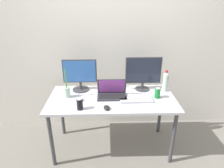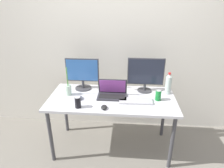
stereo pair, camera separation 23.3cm
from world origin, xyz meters
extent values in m
plane|color=gray|center=(0.00, 0.00, 0.00)|extent=(16.00, 16.00, 0.00)
cube|color=silver|center=(0.00, 0.59, 1.30)|extent=(7.00, 0.08, 2.60)
cylinder|color=#424247|center=(-0.70, -0.30, 0.35)|extent=(0.04, 0.04, 0.71)
cylinder|color=#424247|center=(0.70, -0.30, 0.35)|extent=(0.04, 0.04, 0.71)
cylinder|color=#424247|center=(-0.70, 0.30, 0.35)|extent=(0.04, 0.04, 0.71)
cylinder|color=#424247|center=(0.70, 0.30, 0.35)|extent=(0.04, 0.04, 0.71)
cube|color=silver|center=(0.00, 0.00, 0.72)|extent=(1.52, 0.72, 0.03)
cylinder|color=#38383D|center=(-0.40, 0.23, 0.75)|extent=(0.21, 0.21, 0.01)
cylinder|color=#38383D|center=(-0.40, 0.23, 0.80)|extent=(0.03, 0.03, 0.10)
cube|color=#38383D|center=(-0.40, 0.23, 1.00)|extent=(0.42, 0.02, 0.30)
cube|color=#3366B2|center=(-0.40, 0.22, 1.00)|extent=(0.40, 0.01, 0.28)
cylinder|color=#38383D|center=(0.40, 0.22, 0.75)|extent=(0.18, 0.18, 0.01)
cylinder|color=#38383D|center=(0.40, 0.22, 0.79)|extent=(0.03, 0.03, 0.08)
cube|color=#38383D|center=(0.40, 0.22, 1.00)|extent=(0.45, 0.02, 0.34)
cube|color=#232838|center=(0.40, 0.21, 1.00)|extent=(0.43, 0.01, 0.32)
cube|color=#2D2D33|center=(0.00, 0.01, 0.75)|extent=(0.35, 0.20, 0.02)
cube|color=black|center=(0.00, -0.01, 0.76)|extent=(0.31, 0.11, 0.00)
cube|color=#2D2D33|center=(0.00, 0.08, 0.86)|extent=(0.35, 0.06, 0.20)
cube|color=#A54CB2|center=(0.00, 0.07, 0.86)|extent=(0.31, 0.05, 0.18)
cube|color=#B2B2B7|center=(0.28, -0.08, 0.75)|extent=(0.39, 0.16, 0.02)
ellipsoid|color=slate|center=(-0.38, -0.07, 0.76)|extent=(0.07, 0.10, 0.03)
ellipsoid|color=black|center=(-0.07, -0.26, 0.76)|extent=(0.08, 0.10, 0.03)
cylinder|color=silver|center=(0.68, 0.17, 0.85)|extent=(0.07, 0.07, 0.23)
cone|color=silver|center=(0.68, 0.17, 0.98)|extent=(0.07, 0.07, 0.03)
cylinder|color=red|center=(0.68, 0.17, 1.01)|extent=(0.03, 0.03, 0.02)
cylinder|color=#197F33|center=(0.54, -0.02, 0.80)|extent=(0.07, 0.07, 0.12)
cylinder|color=silver|center=(0.54, -0.02, 0.86)|extent=(0.06, 0.06, 0.00)
cylinder|color=black|center=(-0.35, -0.26, 0.80)|extent=(0.07, 0.07, 0.12)
cylinder|color=silver|center=(-0.35, -0.26, 0.86)|extent=(0.06, 0.06, 0.00)
cylinder|color=#B2D1B7|center=(-0.54, 0.03, 0.80)|extent=(0.07, 0.07, 0.13)
cylinder|color=#519342|center=(-0.54, 0.03, 0.98)|extent=(0.01, 0.01, 0.23)
camera|label=1|loc=(-0.06, -2.13, 1.87)|focal=32.00mm
camera|label=2|loc=(0.17, -2.12, 1.87)|focal=32.00mm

